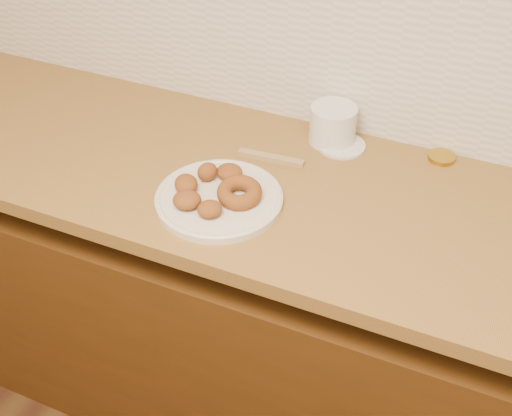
% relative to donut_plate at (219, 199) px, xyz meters
% --- Properties ---
extents(base_cabinet, '(3.60, 0.60, 0.77)m').
position_rel_donut_plate_xyz_m(base_cabinet, '(0.45, 0.12, -0.52)').
color(base_cabinet, '#49270D').
rests_on(base_cabinet, floor).
extents(butcher_block, '(2.30, 0.62, 0.04)m').
position_rel_donut_plate_xyz_m(butcher_block, '(-0.20, 0.12, -0.03)').
color(butcher_block, olive).
rests_on(butcher_block, base_cabinet).
extents(backsplash, '(3.60, 0.02, 0.60)m').
position_rel_donut_plate_xyz_m(backsplash, '(0.45, 0.42, 0.29)').
color(backsplash, beige).
rests_on(backsplash, wall_back).
extents(donut_plate, '(0.29, 0.29, 0.02)m').
position_rel_donut_plate_xyz_m(donut_plate, '(0.00, 0.00, 0.00)').
color(donut_plate, beige).
rests_on(donut_plate, butcher_block).
extents(ring_donut, '(0.13, 0.13, 0.05)m').
position_rel_donut_plate_xyz_m(ring_donut, '(0.05, 0.01, 0.03)').
color(ring_donut, brown).
rests_on(ring_donut, donut_plate).
extents(fried_dough_chunks, '(0.16, 0.21, 0.04)m').
position_rel_donut_plate_xyz_m(fried_dough_chunks, '(-0.04, -0.01, 0.03)').
color(fried_dough_chunks, brown).
rests_on(fried_dough_chunks, donut_plate).
extents(plastic_tub, '(0.12, 0.12, 0.10)m').
position_rel_donut_plate_xyz_m(plastic_tub, '(0.15, 0.34, 0.04)').
color(plastic_tub, silver).
rests_on(plastic_tub, butcher_block).
extents(tub_lid, '(0.15, 0.15, 0.01)m').
position_rel_donut_plate_xyz_m(tub_lid, '(0.19, 0.33, -0.00)').
color(tub_lid, silver).
rests_on(tub_lid, butcher_block).
extents(brass_jar_lid, '(0.07, 0.07, 0.01)m').
position_rel_donut_plate_xyz_m(brass_jar_lid, '(0.43, 0.37, -0.00)').
color(brass_jar_lid, '#AB8522').
rests_on(brass_jar_lid, butcher_block).
extents(wooden_utensil, '(0.17, 0.03, 0.01)m').
position_rel_donut_plate_xyz_m(wooden_utensil, '(0.05, 0.20, -0.00)').
color(wooden_utensil, '#987D4E').
rests_on(wooden_utensil, butcher_block).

